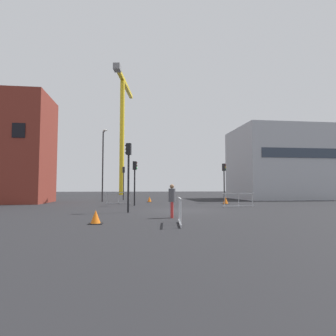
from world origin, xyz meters
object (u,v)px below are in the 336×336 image
(traffic_light_verge, at_px, (135,176))
(traffic_cone_striped, at_px, (226,201))
(streetlamp_tall, at_px, (103,160))
(traffic_cone_by_barrier, at_px, (149,199))
(traffic_cone_orange, at_px, (96,218))
(traffic_light_far, at_px, (224,176))
(pedestrian_walking, at_px, (172,198))
(construction_crane, at_px, (123,116))
(traffic_light_near, at_px, (128,166))
(traffic_light_corner, at_px, (123,178))

(traffic_light_verge, xyz_separation_m, traffic_cone_striped, (8.19, 1.35, -2.18))
(streetlamp_tall, relative_size, traffic_cone_by_barrier, 13.10)
(traffic_light_verge, xyz_separation_m, traffic_cone_orange, (-1.70, -11.62, -2.21))
(streetlamp_tall, bearing_deg, traffic_light_far, -16.63)
(pedestrian_walking, bearing_deg, construction_crane, 95.22)
(traffic_light_near, bearing_deg, traffic_light_verge, 86.04)
(traffic_light_near, xyz_separation_m, traffic_cone_orange, (-1.26, -5.19, -2.53))
(construction_crane, relative_size, traffic_cone_orange, 41.73)
(traffic_light_verge, relative_size, traffic_light_far, 0.96)
(traffic_light_far, bearing_deg, streetlamp_tall, 163.37)
(streetlamp_tall, relative_size, pedestrian_walking, 4.44)
(streetlamp_tall, distance_m, traffic_cone_striped, 13.11)
(traffic_light_verge, height_order, traffic_cone_orange, traffic_light_verge)
(traffic_cone_orange, bearing_deg, traffic_light_near, 76.38)
(traffic_light_near, relative_size, traffic_cone_by_barrier, 7.41)
(traffic_light_far, relative_size, traffic_cone_orange, 6.66)
(traffic_light_near, bearing_deg, traffic_cone_by_barrier, 80.48)
(traffic_light_corner, distance_m, pedestrian_walking, 20.65)
(streetlamp_tall, xyz_separation_m, traffic_light_near, (2.77, -12.85, -1.50))
(streetlamp_tall, distance_m, traffic_cone_orange, 18.55)
(traffic_light_far, height_order, traffic_cone_by_barrier, traffic_light_far)
(streetlamp_tall, distance_m, traffic_light_near, 13.23)
(traffic_light_near, distance_m, traffic_cone_striped, 11.89)
(traffic_cone_by_barrier, relative_size, traffic_cone_orange, 0.99)
(streetlamp_tall, bearing_deg, traffic_light_verge, -63.39)
(traffic_cone_by_barrier, bearing_deg, traffic_light_corner, 118.45)
(traffic_cone_by_barrier, bearing_deg, traffic_cone_striped, -32.10)
(pedestrian_walking, distance_m, traffic_cone_striped, 12.82)
(traffic_light_corner, bearing_deg, traffic_light_far, -38.31)
(construction_crane, xyz_separation_m, traffic_light_near, (1.76, -39.98, -12.95))
(traffic_light_corner, bearing_deg, streetlamp_tall, -115.24)
(traffic_cone_by_barrier, bearing_deg, streetlamp_tall, 169.21)
(traffic_light_corner, relative_size, traffic_cone_by_barrier, 6.98)
(construction_crane, distance_m, pedestrian_walking, 45.89)
(construction_crane, height_order, traffic_light_corner, construction_crane)
(streetlamp_tall, bearing_deg, construction_crane, 87.85)
(traffic_light_far, bearing_deg, traffic_cone_by_barrier, 159.59)
(pedestrian_walking, distance_m, traffic_cone_orange, 4.00)
(construction_crane, height_order, traffic_cone_by_barrier, construction_crane)
(streetlamp_tall, bearing_deg, traffic_light_corner, 64.76)
(traffic_light_near, bearing_deg, traffic_cone_striped, 42.02)
(traffic_light_verge, xyz_separation_m, traffic_light_far, (8.59, 2.90, 0.08))
(traffic_cone_orange, bearing_deg, traffic_cone_by_barrier, 79.23)
(traffic_light_far, relative_size, traffic_cone_striped, 6.10)
(traffic_cone_striped, bearing_deg, traffic_light_near, -137.98)
(traffic_light_verge, bearing_deg, traffic_light_near, -93.96)
(traffic_light_verge, height_order, traffic_light_corner, traffic_light_corner)
(traffic_light_corner, distance_m, traffic_cone_orange, 22.40)
(traffic_light_verge, xyz_separation_m, traffic_cone_by_barrier, (1.56, 5.51, -2.21))
(pedestrian_walking, xyz_separation_m, traffic_cone_orange, (-3.45, -1.90, -0.70))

